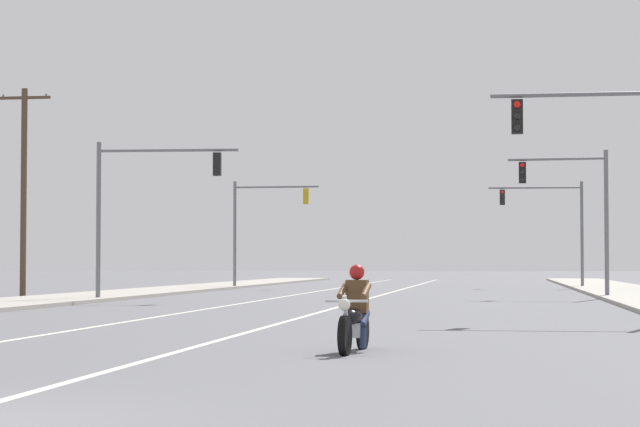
% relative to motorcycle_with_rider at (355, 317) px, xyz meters
% --- Properties ---
extents(lane_stripe_center, '(0.16, 100.00, 0.01)m').
position_rel_motorcycle_with_rider_xyz_m(lane_stripe_center, '(-2.93, 35.27, -0.58)').
color(lane_stripe_center, beige).
rests_on(lane_stripe_center, ground).
extents(lane_stripe_left, '(0.16, 100.00, 0.01)m').
position_rel_motorcycle_with_rider_xyz_m(lane_stripe_left, '(-6.89, 35.27, -0.58)').
color(lane_stripe_left, beige).
rests_on(lane_stripe_left, ground).
extents(sidewalk_kerb_left, '(4.40, 110.00, 0.14)m').
position_rel_motorcycle_with_rider_xyz_m(sidewalk_kerb_left, '(-14.48, 30.27, -0.52)').
color(sidewalk_kerb_left, '#9E998E').
rests_on(sidewalk_kerb_left, ground).
extents(motorcycle_with_rider, '(0.70, 2.19, 1.46)m').
position_rel_motorcycle_with_rider_xyz_m(motorcycle_with_rider, '(0.00, 0.00, 0.00)').
color(motorcycle_with_rider, black).
rests_on(motorcycle_with_rider, ground).
extents(traffic_signal_near_right, '(4.71, 0.37, 6.20)m').
position_rel_motorcycle_with_rider_xyz_m(traffic_signal_near_right, '(5.49, 11.76, 3.50)').
color(traffic_signal_near_right, slate).
rests_on(traffic_signal_near_right, ground).
extents(traffic_signal_near_left, '(5.59, 0.59, 6.20)m').
position_rel_motorcycle_with_rider_xyz_m(traffic_signal_near_left, '(-11.43, 25.42, 3.56)').
color(traffic_signal_near_left, slate).
rests_on(traffic_signal_near_left, ground).
extents(traffic_signal_mid_right, '(4.14, 0.43, 6.20)m').
position_rel_motorcycle_with_rider_xyz_m(traffic_signal_mid_right, '(5.70, 31.64, 3.47)').
color(traffic_signal_mid_right, slate).
rests_on(traffic_signal_mid_right, ground).
extents(traffic_signal_mid_left, '(5.04, 0.37, 6.20)m').
position_rel_motorcycle_with_rider_xyz_m(traffic_signal_mid_left, '(-11.31, 48.63, 3.52)').
color(traffic_signal_mid_left, slate).
rests_on(traffic_signal_mid_left, ground).
extents(traffic_signal_far_right, '(5.46, 0.55, 6.20)m').
position_rel_motorcycle_with_rider_xyz_m(traffic_signal_far_right, '(5.61, 51.51, 3.55)').
color(traffic_signal_far_right, slate).
rests_on(traffic_signal_far_right, ground).
extents(utility_pole_left_near, '(2.31, 0.26, 9.01)m').
position_rel_motorcycle_with_rider_xyz_m(utility_pole_left_near, '(-17.85, 29.57, 4.14)').
color(utility_pole_left_near, '#4C3828').
rests_on(utility_pole_left_near, ground).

